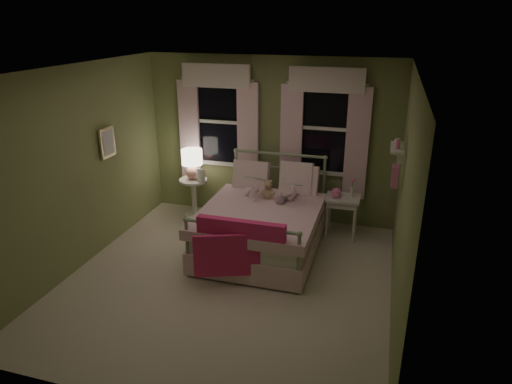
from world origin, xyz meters
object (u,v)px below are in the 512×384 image
(child_right, at_px, (290,180))
(bed, at_px, (263,225))
(table_lamp, at_px, (192,161))
(teddy_bear, at_px, (268,191))
(nightstand_left, at_px, (194,192))
(nightstand_right, at_px, (342,203))
(child_left, at_px, (252,175))

(child_right, bearing_deg, bed, 73.63)
(child_right, height_order, table_lamp, child_right)
(bed, height_order, child_right, child_right)
(child_right, distance_m, teddy_bear, 0.35)
(nightstand_left, distance_m, nightstand_right, 2.44)
(teddy_bear, bearing_deg, table_lamp, 159.52)
(child_left, height_order, table_lamp, child_left)
(teddy_bear, distance_m, nightstand_right, 1.14)
(nightstand_left, height_order, table_lamp, table_lamp)
(child_left, height_order, teddy_bear, child_left)
(child_right, distance_m, table_lamp, 1.72)
(child_left, relative_size, child_right, 1.10)
(teddy_bear, distance_m, nightstand_left, 1.54)
(teddy_bear, relative_size, nightstand_left, 0.46)
(child_left, relative_size, nightstand_right, 1.21)
(child_right, bearing_deg, child_left, 16.02)
(table_lamp, bearing_deg, bed, -29.56)
(child_left, height_order, nightstand_left, child_left)
(bed, height_order, child_left, child_left)
(child_left, distance_m, nightstand_left, 1.29)
(teddy_bear, height_order, nightstand_left, teddy_bear)
(bed, distance_m, child_right, 0.75)
(bed, xyz_separation_m, child_right, (0.27, 0.43, 0.55))
(child_left, xyz_separation_m, nightstand_right, (1.31, 0.26, -0.41))
(table_lamp, distance_m, nightstand_right, 2.47)
(table_lamp, bearing_deg, child_right, -12.24)
(teddy_bear, relative_size, nightstand_right, 0.47)
(table_lamp, bearing_deg, teddy_bear, -20.48)
(nightstand_left, xyz_separation_m, table_lamp, (0.00, 0.00, 0.54))
(nightstand_left, relative_size, nightstand_right, 1.02)
(teddy_bear, relative_size, table_lamp, 0.60)
(bed, distance_m, nightstand_left, 1.62)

